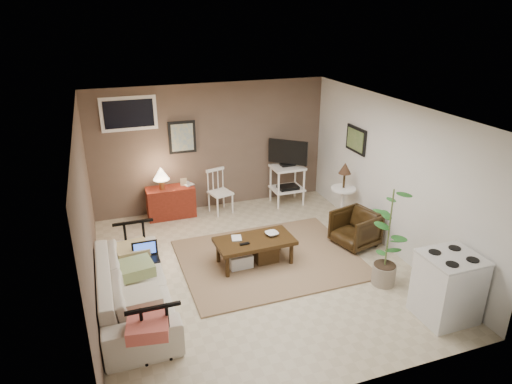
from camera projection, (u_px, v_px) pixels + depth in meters
name	position (u px, v px, depth m)	size (l,w,h in m)	color
floor	(255.00, 268.00, 6.89)	(5.00, 5.00, 0.00)	#C1B293
art_back	(182.00, 137.00, 8.33)	(0.50, 0.03, 0.60)	black
art_right	(356.00, 140.00, 7.92)	(0.03, 0.60, 0.45)	black
window	(129.00, 114.00, 7.86)	(0.96, 0.03, 0.60)	white
rug	(269.00, 259.00, 7.12)	(2.70, 2.16, 0.03)	#8F7653
coffee_table	(254.00, 250.00, 6.91)	(1.20, 0.65, 0.45)	#38250F
sofa	(133.00, 280.00, 5.81)	(2.23, 0.65, 0.87)	beige
sofa_pillows	(139.00, 283.00, 5.56)	(0.43, 2.12, 0.15)	beige
sofa_end_rails	(144.00, 282.00, 5.87)	(0.60, 2.22, 0.75)	black
laptop	(146.00, 254.00, 6.16)	(0.34, 0.25, 0.23)	black
red_console	(170.00, 199.00, 8.45)	(0.87, 0.39, 1.01)	maroon
spindle_chair	(220.00, 193.00, 8.63)	(0.47, 0.47, 0.84)	white
tv_stand	(288.00, 171.00, 8.91)	(0.63, 0.55, 1.30)	white
side_table	(344.00, 187.00, 8.01)	(0.44, 0.44, 1.17)	white
armchair	(355.00, 227.00, 7.44)	(0.63, 0.59, 0.65)	black
potted_plant	(389.00, 234.00, 6.22)	(0.37, 0.37, 1.47)	gray
stove	(448.00, 287.00, 5.66)	(0.68, 0.63, 0.89)	silver
bowl	(272.00, 229.00, 6.94)	(0.20, 0.05, 0.20)	#38250F
book_table	(232.00, 233.00, 6.83)	(0.15, 0.02, 0.20)	#38250F
book_console	(183.00, 180.00, 8.41)	(0.18, 0.02, 0.24)	#38250F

